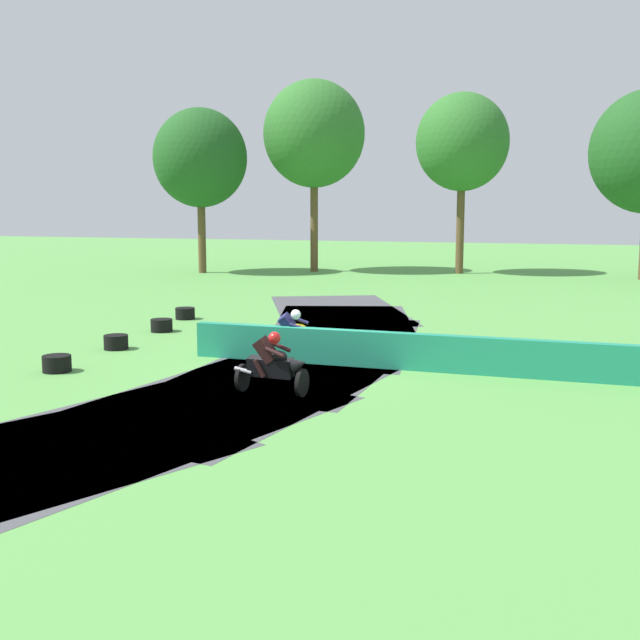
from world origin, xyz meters
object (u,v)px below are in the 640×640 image
(motorcycle_lead_black, at_px, (274,364))
(tire_stack_mid_b, at_px, (116,342))
(tire_stack_far, at_px, (162,325))
(tire_stack_extra_a, at_px, (185,313))
(tire_stack_mid_a, at_px, (57,364))
(motorcycle_chase_yellow, at_px, (295,335))

(motorcycle_lead_black, height_order, tire_stack_mid_b, motorcycle_lead_black)
(tire_stack_far, relative_size, tire_stack_extra_a, 1.01)
(tire_stack_mid_a, relative_size, tire_stack_far, 1.00)
(motorcycle_chase_yellow, xyz_separation_m, tire_stack_mid_a, (-5.07, -3.08, -0.43))
(tire_stack_mid_a, bearing_deg, tire_stack_far, 93.10)
(motorcycle_chase_yellow, relative_size, tire_stack_extra_a, 2.50)
(tire_stack_mid_a, bearing_deg, tire_stack_extra_a, 95.12)
(motorcycle_lead_black, distance_m, tire_stack_mid_b, 7.08)
(tire_stack_far, xyz_separation_m, tire_stack_extra_a, (-0.46, 2.67, -0.00))
(tire_stack_extra_a, bearing_deg, tire_stack_far, -80.28)
(tire_stack_mid_b, bearing_deg, tire_stack_extra_a, 96.28)
(motorcycle_lead_black, distance_m, motorcycle_chase_yellow, 3.91)
(tire_stack_mid_b, relative_size, tire_stack_extra_a, 0.99)
(motorcycle_lead_black, relative_size, tire_stack_mid_b, 2.55)
(tire_stack_mid_a, relative_size, tire_stack_extra_a, 1.02)
(motorcycle_lead_black, relative_size, tire_stack_far, 2.49)
(motorcycle_lead_black, xyz_separation_m, motorcycle_chase_yellow, (-0.74, 3.84, -0.03))
(motorcycle_chase_yellow, xyz_separation_m, tire_stack_far, (-5.40, 3.04, -0.43))
(motorcycle_lead_black, distance_m, tire_stack_far, 9.23)
(motorcycle_chase_yellow, bearing_deg, tire_stack_mid_b, -179.48)
(tire_stack_mid_b, height_order, tire_stack_extra_a, same)
(tire_stack_mid_b, bearing_deg, tire_stack_far, 93.26)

